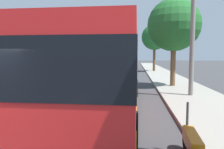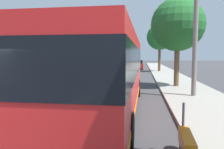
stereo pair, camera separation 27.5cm
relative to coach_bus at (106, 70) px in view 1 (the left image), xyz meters
The scene contains 11 objects.
sidewalk_curb 6.63m from the coach_bus, 44.95° to the right, with size 110.00×3.60×0.14m, color gray.
lane_divider_line 5.20m from the coach_bus, 21.82° to the left, with size 110.00×0.16×0.01m, color silver.
coach_bus is the anchor object (origin of this frame).
motorcycle_far_end 5.24m from the coach_bus, 151.25° to the right, with size 2.20×0.31×1.29m.
car_side_street 23.40m from the coach_bus, ahead, with size 4.45×2.02×1.52m.
car_ahead_same_lane 36.59m from the coach_bus, ahead, with size 4.37×2.04×1.51m.
car_oncoming 21.33m from the coach_bus, ahead, with size 4.74×1.98×1.44m.
car_far_distant 30.50m from the coach_bus, ahead, with size 4.76×1.99×1.61m.
roadside_tree_mid_block 9.08m from the coach_bus, 27.68° to the right, with size 3.89×3.89×6.61m.
roadside_tree_far_block 24.35m from the coach_bus, ahead, with size 3.79×3.79×7.03m.
utility_pole 6.14m from the coach_bus, 49.95° to the right, with size 0.26×0.26×8.07m, color slate.
Camera 1 is at (-3.62, -3.04, 2.39)m, focal length 34.94 mm.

